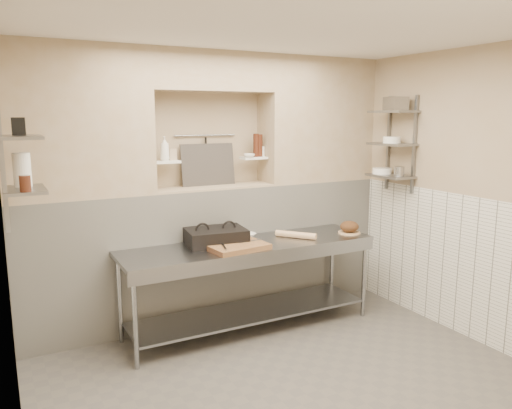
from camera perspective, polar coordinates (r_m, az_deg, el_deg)
floor at (r=4.32m, az=4.92°, el=-20.68°), size 4.00×3.90×0.10m
ceiling at (r=3.77m, az=5.63°, el=20.63°), size 4.00×3.90×0.10m
wall_right at (r=5.18m, az=24.64°, el=0.78°), size 0.10×3.90×2.80m
wall_back at (r=5.55m, az=-6.06°, el=2.21°), size 4.00×0.10×2.80m
backwall_lower at (r=5.46m, az=-4.95°, el=-5.40°), size 4.00×0.40×1.40m
alcove_sill at (r=5.32m, az=-5.07°, el=2.00°), size 1.30×0.40×0.02m
backwall_pillar_left at (r=4.91m, az=-19.79°, el=8.85°), size 1.35×0.40×1.40m
backwall_pillar_right at (r=5.90m, az=6.94°, el=9.49°), size 1.35×0.40×1.40m
backwall_header at (r=5.28m, az=-5.27°, el=14.88°), size 1.30×0.40×0.40m
wainscot_left at (r=3.43m, az=-25.39°, el=-16.08°), size 0.02×3.90×1.40m
wainscot_right at (r=5.28m, az=23.68°, el=-6.78°), size 0.02×3.90×1.40m
alcove_shelf_left at (r=5.11m, az=-10.31°, el=4.82°), size 0.28×0.16×0.02m
alcove_shelf_right at (r=5.49m, az=-0.28°, el=5.34°), size 0.28×0.16×0.02m
utensil_rail at (r=5.42m, az=-5.86°, el=7.88°), size 0.70×0.02×0.02m
hanging_steel at (r=5.41m, az=-5.74°, el=6.07°), size 0.02×0.02×0.30m
splash_panel at (r=5.38m, az=-5.52°, el=4.55°), size 0.60×0.08×0.45m
shelf_rail_left_a at (r=4.37m, az=-27.07°, el=4.31°), size 0.03×0.03×0.95m
shelf_rail_left_b at (r=3.97m, az=-26.96°, el=3.84°), size 0.03×0.03×0.95m
wall_shelf_left_lower at (r=4.20m, az=-24.96°, el=1.52°), size 0.30×0.50×0.02m
wall_shelf_left_upper at (r=4.16m, az=-25.37°, el=6.97°), size 0.30×0.50×0.03m
shelf_rail_right_a at (r=5.92m, az=14.89°, el=6.81°), size 0.03×0.03×1.05m
shelf_rail_right_b at (r=5.64m, az=17.65°, el=6.52°), size 0.03×0.03×1.05m
wall_shelf_right_lower at (r=5.72m, az=15.08°, el=3.17°), size 0.30×0.50×0.02m
wall_shelf_right_mid at (r=5.69m, az=15.25°, el=6.67°), size 0.30×0.50×0.02m
wall_shelf_right_upper at (r=5.68m, az=15.41°, el=10.19°), size 0.30×0.50×0.03m
prep_table at (r=5.05m, az=-0.67°, el=-7.34°), size 2.60×0.70×0.90m
panini_press at (r=4.96m, az=-4.61°, el=-3.68°), size 0.62×0.48×0.16m
cutting_board at (r=4.78m, az=-2.14°, el=-4.83°), size 0.59×0.45×0.05m
knife_blade at (r=4.89m, az=-0.63°, el=-4.21°), size 0.28×0.06×0.01m
tongs at (r=4.66m, az=-3.66°, el=-4.85°), size 0.08×0.23×0.02m
mixing_bowl at (r=5.19m, az=-1.42°, el=-3.58°), size 0.29×0.29×0.06m
rolling_pin at (r=5.22m, az=4.58°, el=-3.48°), size 0.33×0.38×0.07m
bread_board at (r=5.51m, az=10.60°, el=-3.17°), size 0.24×0.24×0.01m
bread_loaf at (r=5.50m, az=10.63°, el=-2.49°), size 0.20×0.20×0.12m
bottle_soap at (r=5.08m, az=-10.41°, el=6.30°), size 0.12×0.13×0.24m
jar_alcove at (r=5.17m, az=-9.56°, el=5.67°), size 0.08×0.08×0.11m
bowl_alcove at (r=5.42m, az=-0.78°, el=5.61°), size 0.15×0.15×0.04m
condiment_a at (r=5.52m, az=0.40°, el=6.76°), size 0.07×0.07×0.24m
condiment_b at (r=5.50m, az=0.00°, el=6.80°), size 0.06×0.06×0.25m
condiment_c at (r=5.57m, az=0.66°, el=6.10°), size 0.06×0.06×0.11m
jug_left at (r=4.28m, az=-25.17°, el=3.60°), size 0.13×0.13×0.26m
jar_left at (r=3.99m, az=-24.88°, el=2.18°), size 0.08×0.08×0.12m
box_left_upper at (r=4.22m, az=-25.49°, el=8.07°), size 0.10×0.10×0.13m
bowl_right at (r=5.81m, az=14.21°, el=3.75°), size 0.21×0.21×0.06m
canister_right at (r=5.61m, az=16.06°, el=3.66°), size 0.10×0.10×0.10m
bowl_right_mid at (r=5.68m, az=15.26°, el=7.15°), size 0.19×0.19×0.07m
basket_right at (r=5.65m, az=15.68°, el=11.03°), size 0.22×0.25×0.14m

